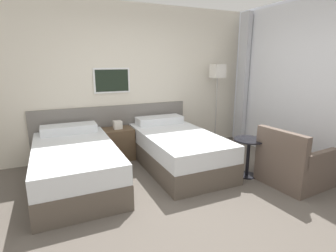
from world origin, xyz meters
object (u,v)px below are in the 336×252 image
floor_lamp (217,78)px  armchair (293,166)px  bed_near_window (177,149)px  side_table (248,150)px  bed_near_door (75,164)px  nightstand (118,143)px

floor_lamp → armchair: (-0.03, -1.98, -1.12)m
bed_near_window → armchair: bearing=-46.3°
bed_near_window → floor_lamp: 1.79m
floor_lamp → side_table: (-0.44, -1.51, -0.97)m
bed_near_door → nightstand: size_ratio=2.87×
nightstand → armchair: bearing=-44.9°
bed_near_door → nightstand: 1.08m
bed_near_window → nightstand: (-0.79, 0.73, -0.01)m
bed_near_window → side_table: bearing=-44.8°
nightstand → side_table: nightstand is taller
side_table → armchair: 0.64m
bed_near_door → bed_near_window: size_ratio=1.00×
floor_lamp → armchair: floor_lamp is taller
bed_near_window → armchair: size_ratio=2.37×
side_table → armchair: armchair is taller
bed_near_window → nightstand: 1.08m
bed_near_window → side_table: (0.80, -0.79, 0.11)m
bed_near_door → floor_lamp: bearing=14.2°
side_table → bed_near_window: bearing=135.2°
bed_near_door → side_table: (2.39, -0.79, 0.11)m
bed_near_door → bed_near_window: same height
nightstand → bed_near_window: bearing=-42.6°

